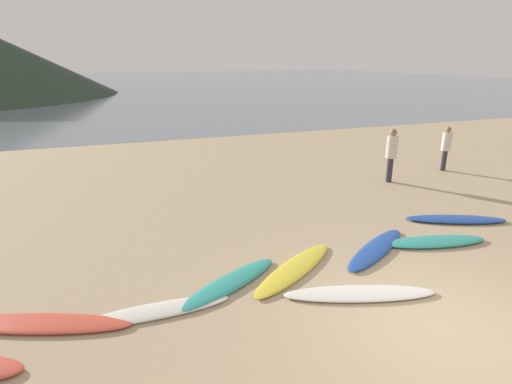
{
  "coord_description": "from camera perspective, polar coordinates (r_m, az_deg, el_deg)",
  "views": [
    {
      "loc": [
        -4.28,
        -3.75,
        3.77
      ],
      "look_at": [
        -0.96,
        5.25,
        0.6
      ],
      "focal_mm": 28.61,
      "sensor_mm": 36.0,
      "label": 1
    }
  ],
  "objects": [
    {
      "name": "surfboard_3",
      "position": [
        7.28,
        -3.62,
        -12.5
      ],
      "size": [
        2.2,
        1.53,
        0.09
      ],
      "primitive_type": "ellipsoid",
      "rotation": [
        0.0,
        0.0,
        0.51
      ],
      "color": "teal",
      "rests_on": "ground"
    },
    {
      "name": "surfboard_7",
      "position": [
        9.53,
        23.73,
        -6.34
      ],
      "size": [
        2.32,
        1.05,
        0.1
      ],
      "primitive_type": "ellipsoid",
      "rotation": [
        0.0,
        0.0,
        -0.21
      ],
      "color": "teal",
      "rests_on": "ground"
    },
    {
      "name": "surfboard_8",
      "position": [
        11.0,
        26.13,
        -3.43
      ],
      "size": [
        2.41,
        1.43,
        0.1
      ],
      "primitive_type": "ellipsoid",
      "rotation": [
        0.0,
        0.0,
        -0.4
      ],
      "color": "#1E479E",
      "rests_on": "ground"
    },
    {
      "name": "ground_plane",
      "position": [
        14.91,
        -2.89,
        3.22
      ],
      "size": [
        120.0,
        120.0,
        0.2
      ],
      "primitive_type": "cube",
      "color": "tan",
      "rests_on": "ground"
    },
    {
      "name": "surfboard_6",
      "position": [
        8.78,
        16.46,
        -7.6
      ],
      "size": [
        2.31,
        1.7,
        0.09
      ],
      "primitive_type": "ellipsoid",
      "rotation": [
        0.0,
        0.0,
        0.56
      ],
      "color": "#1E479E",
      "rests_on": "ground"
    },
    {
      "name": "person_0",
      "position": [
        13.45,
        18.42,
        5.45
      ],
      "size": [
        0.34,
        0.34,
        1.69
      ],
      "rotation": [
        0.0,
        0.0,
        1.74
      ],
      "color": "#2D2D38",
      "rests_on": "ground"
    },
    {
      "name": "surfboard_5",
      "position": [
        7.19,
        14.29,
        -13.59
      ],
      "size": [
        2.59,
        1.28,
        0.08
      ],
      "primitive_type": "ellipsoid",
      "rotation": [
        0.0,
        0.0,
        -0.31
      ],
      "color": "silver",
      "rests_on": "ground"
    },
    {
      "name": "surfboard_2",
      "position": [
        6.76,
        -13.86,
        -15.85
      ],
      "size": [
        2.34,
        0.5,
        0.07
      ],
      "primitive_type": "ellipsoid",
      "rotation": [
        0.0,
        0.0,
        -0.02
      ],
      "color": "silver",
      "rests_on": "ground"
    },
    {
      "name": "surfboard_4",
      "position": [
        7.74,
        5.43,
        -10.6
      ],
      "size": [
        2.35,
        1.83,
        0.08
      ],
      "primitive_type": "ellipsoid",
      "rotation": [
        0.0,
        0.0,
        0.59
      ],
      "color": "yellow",
      "rests_on": "ground"
    },
    {
      "name": "surfboard_1",
      "position": [
        7.06,
        -27.81,
        -15.94
      ],
      "size": [
        2.69,
        1.44,
        0.09
      ],
      "primitive_type": "ellipsoid",
      "rotation": [
        0.0,
        0.0,
        -0.37
      ],
      "color": "#D84C38",
      "rests_on": "ground"
    },
    {
      "name": "ocean_water",
      "position": [
        69.82,
        -17.31,
        14.38
      ],
      "size": [
        140.0,
        100.0,
        0.01
      ],
      "primitive_type": "cube",
      "color": "slate",
      "rests_on": "ground"
    },
    {
      "name": "person_1",
      "position": [
        15.59,
        25.05,
        5.99
      ],
      "size": [
        0.31,
        0.31,
        1.54
      ],
      "rotation": [
        0.0,
        0.0,
        5.83
      ],
      "color": "#2D2D38",
      "rests_on": "ground"
    }
  ]
}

